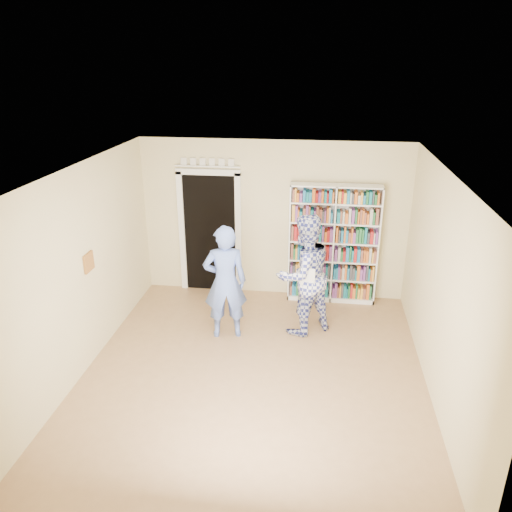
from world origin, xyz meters
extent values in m
plane|color=#9A714A|center=(0.00, 0.00, 0.00)|extent=(5.00, 5.00, 0.00)
plane|color=white|center=(0.00, 0.00, 2.70)|extent=(5.00, 5.00, 0.00)
plane|color=beige|center=(0.00, 2.50, 1.35)|extent=(4.50, 0.00, 4.50)
plane|color=beige|center=(-2.25, 0.00, 1.35)|extent=(0.00, 5.00, 5.00)
plane|color=beige|center=(2.25, 0.00, 1.35)|extent=(0.00, 5.00, 5.00)
cube|color=white|center=(1.03, 2.34, 1.02)|extent=(1.48, 0.28, 2.03)
cube|color=white|center=(1.03, 2.34, 1.02)|extent=(0.02, 0.28, 2.03)
cube|color=black|center=(-1.10, 2.48, 1.05)|extent=(0.90, 0.03, 2.10)
cube|color=white|center=(-1.60, 2.47, 1.05)|extent=(0.10, 0.06, 2.20)
cube|color=white|center=(-0.60, 2.47, 1.05)|extent=(0.10, 0.06, 2.20)
cube|color=white|center=(-1.10, 2.47, 2.15)|extent=(1.10, 0.06, 0.10)
cube|color=white|center=(-1.10, 2.46, 2.25)|extent=(1.10, 0.08, 0.02)
cube|color=brown|center=(-2.23, 0.20, 1.40)|extent=(0.03, 0.25, 0.25)
imported|color=#607DD6|center=(-0.54, 0.93, 0.87)|extent=(0.71, 0.55, 1.74)
imported|color=navy|center=(0.59, 1.21, 0.93)|extent=(1.15, 1.11, 1.86)
cube|color=white|center=(0.65, 0.96, 1.00)|extent=(0.21, 0.04, 0.30)
camera|label=1|loc=(0.77, -5.55, 3.93)|focal=35.00mm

